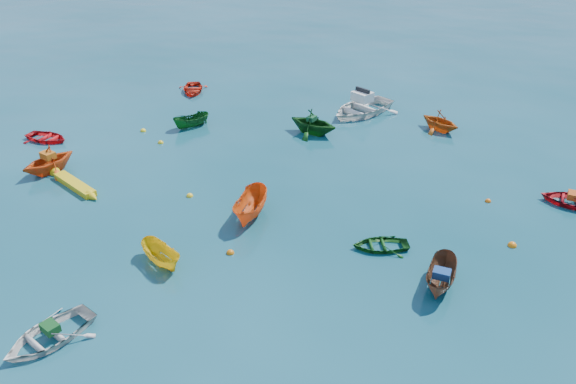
# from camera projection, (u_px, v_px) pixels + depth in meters

# --- Properties ---
(ground) EXTENTS (160.00, 160.00, 0.00)m
(ground) POSITION_uv_depth(u_px,v_px,m) (253.00, 257.00, 23.01)
(ground) COLOR #0A3E49
(ground) RESTS_ON ground
(dinghy_white_near) EXTENTS (3.27, 3.75, 0.65)m
(dinghy_white_near) POSITION_uv_depth(u_px,v_px,m) (50.00, 340.00, 18.86)
(dinghy_white_near) COLOR beige
(dinghy_white_near) RESTS_ON ground
(sampan_brown_mid) EXTENTS (1.31, 2.85, 1.07)m
(sampan_brown_mid) POSITION_uv_depth(u_px,v_px,m) (440.00, 286.00, 21.36)
(sampan_brown_mid) COLOR brown
(sampan_brown_mid) RESTS_ON ground
(dinghy_orange_w) EXTENTS (3.35, 3.60, 1.54)m
(dinghy_orange_w) POSITION_uv_depth(u_px,v_px,m) (51.00, 172.00, 29.77)
(dinghy_orange_w) COLOR #E15015
(dinghy_orange_w) RESTS_ON ground
(sampan_yellow_mid) EXTENTS (2.56, 2.06, 0.94)m
(sampan_yellow_mid) POSITION_uv_depth(u_px,v_px,m) (163.00, 263.00, 22.63)
(sampan_yellow_mid) COLOR yellow
(sampan_yellow_mid) RESTS_ON ground
(dinghy_green_e) EXTENTS (2.80, 2.39, 0.49)m
(dinghy_green_e) POSITION_uv_depth(u_px,v_px,m) (380.00, 248.00, 23.60)
(dinghy_green_e) COLOR #104814
(dinghy_green_e) RESTS_ON ground
(dinghy_red_nw) EXTENTS (2.92, 2.22, 0.57)m
(dinghy_red_nw) POSITION_uv_depth(u_px,v_px,m) (47.00, 140.00, 33.38)
(dinghy_red_nw) COLOR red
(dinghy_red_nw) RESTS_ON ground
(sampan_orange_n) EXTENTS (1.38, 3.25, 1.23)m
(sampan_orange_n) POSITION_uv_depth(u_px,v_px,m) (251.00, 216.00, 25.80)
(sampan_orange_n) COLOR #EA5A16
(sampan_orange_n) RESTS_ON ground
(dinghy_green_n) EXTENTS (3.68, 3.39, 1.62)m
(dinghy_green_n) POSITION_uv_depth(u_px,v_px,m) (313.00, 133.00, 34.31)
(dinghy_green_n) COLOR #0F4111
(dinghy_green_n) RESTS_ON ground
(dinghy_red_ne) EXTENTS (3.28, 2.56, 0.62)m
(dinghy_red_ne) POSITION_uv_depth(u_px,v_px,m) (573.00, 204.00, 26.76)
(dinghy_red_ne) COLOR #A10D15
(dinghy_red_ne) RESTS_ON ground
(dinghy_red_far) EXTENTS (3.18, 3.63, 0.63)m
(dinghy_red_far) POSITION_uv_depth(u_px,v_px,m) (193.00, 92.00, 41.06)
(dinghy_red_far) COLOR red
(dinghy_red_far) RESTS_ON ground
(dinghy_orange_far) EXTENTS (3.43, 3.34, 1.38)m
(dinghy_orange_far) POSITION_uv_depth(u_px,v_px,m) (439.00, 130.00, 34.76)
(dinghy_orange_far) COLOR #C05412
(dinghy_orange_far) RESTS_ON ground
(sampan_green_far) EXTENTS (2.22, 2.49, 0.94)m
(sampan_green_far) POSITION_uv_depth(u_px,v_px,m) (192.00, 127.00, 35.20)
(sampan_green_far) COLOR #13521B
(sampan_green_far) RESTS_ON ground
(kayak_yellow) EXTENTS (3.80, 2.29, 0.40)m
(kayak_yellow) POSITION_uv_depth(u_px,v_px,m) (75.00, 187.00, 28.27)
(kayak_yellow) COLOR gold
(kayak_yellow) RESTS_ON ground
(motorboat_white) EXTENTS (5.61, 6.09, 1.63)m
(motorboat_white) POSITION_uv_depth(u_px,v_px,m) (361.00, 113.00, 37.26)
(motorboat_white) COLOR silver
(motorboat_white) RESTS_ON ground
(tarp_green_a) EXTENTS (0.73, 0.65, 0.29)m
(tarp_green_a) POSITION_uv_depth(u_px,v_px,m) (50.00, 328.00, 18.70)
(tarp_green_a) COLOR #12491C
(tarp_green_a) RESTS_ON dinghy_white_near
(tarp_blue_a) EXTENTS (0.68, 0.54, 0.31)m
(tarp_blue_a) POSITION_uv_depth(u_px,v_px,m) (442.00, 274.00, 20.91)
(tarp_blue_a) COLOR navy
(tarp_blue_a) RESTS_ON sampan_brown_mid
(tarp_orange_a) EXTENTS (0.86, 0.76, 0.35)m
(tarp_orange_a) POSITION_uv_depth(u_px,v_px,m) (48.00, 155.00, 29.35)
(tarp_orange_a) COLOR #BD5E13
(tarp_orange_a) RESTS_ON dinghy_orange_w
(tarp_green_b) EXTENTS (0.58, 0.68, 0.28)m
(tarp_green_b) POSITION_uv_depth(u_px,v_px,m) (312.00, 118.00, 33.90)
(tarp_green_b) COLOR #134C27
(tarp_green_b) RESTS_ON dinghy_green_n
(tarp_orange_b) EXTENTS (0.57, 0.70, 0.31)m
(tarp_orange_b) POSITION_uv_depth(u_px,v_px,m) (573.00, 195.00, 26.57)
(tarp_orange_b) COLOR #B84712
(tarp_orange_b) RESTS_ON dinghy_red_ne
(buoy_ye_b) EXTENTS (0.35, 0.35, 0.35)m
(buoy_ye_b) POSITION_uv_depth(u_px,v_px,m) (143.00, 131.00, 34.59)
(buoy_ye_b) COLOR yellow
(buoy_ye_b) RESTS_ON ground
(buoy_or_c) EXTENTS (0.33, 0.33, 0.33)m
(buoy_or_c) POSITION_uv_depth(u_px,v_px,m) (230.00, 253.00, 23.24)
(buoy_or_c) COLOR #D1680B
(buoy_or_c) RESTS_ON ground
(buoy_ye_c) EXTENTS (0.33, 0.33, 0.33)m
(buoy_ye_c) POSITION_uv_depth(u_px,v_px,m) (190.00, 196.00, 27.45)
(buoy_ye_c) COLOR yellow
(buoy_ye_c) RESTS_ON ground
(buoy_or_d) EXTENTS (0.38, 0.38, 0.38)m
(buoy_or_d) POSITION_uv_depth(u_px,v_px,m) (512.00, 246.00, 23.71)
(buoy_or_d) COLOR orange
(buoy_or_d) RESTS_ON ground
(buoy_ye_d) EXTENTS (0.34, 0.34, 0.34)m
(buoy_ye_d) POSITION_uv_depth(u_px,v_px,m) (161.00, 143.00, 33.02)
(buoy_ye_d) COLOR yellow
(buoy_ye_d) RESTS_ON ground
(buoy_or_e) EXTENTS (0.29, 0.29, 0.29)m
(buoy_or_e) POSITION_uv_depth(u_px,v_px,m) (488.00, 202.00, 27.00)
(buoy_or_e) COLOR orange
(buoy_or_e) RESTS_ON ground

